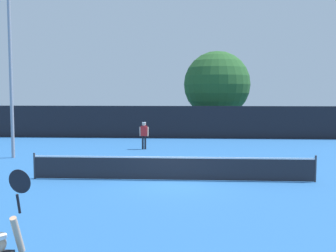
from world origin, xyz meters
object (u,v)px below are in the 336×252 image
tennis_ball (113,171)px  large_tree (217,85)px  player_receiving (144,133)px  parked_car_mid (298,124)px  parked_car_near (99,121)px  light_pole (10,57)px

tennis_ball → large_tree: bearing=72.7°
player_receiving → parked_car_mid: 17.07m
large_tree → parked_car_mid: large_tree is taller
parked_car_near → large_tree: bearing=-14.2°
parked_car_near → light_pole: bearing=-87.4°
parked_car_mid → tennis_ball: bearing=-130.8°
light_pole → parked_car_mid: 25.06m
tennis_ball → parked_car_near: bearing=104.5°
light_pole → tennis_ball: bearing=-30.4°
light_pole → parked_car_mid: bearing=39.1°
tennis_ball → parked_car_near: parked_car_near is taller
parked_car_near → parked_car_mid: 18.73m
light_pole → parked_car_mid: size_ratio=2.21×
player_receiving → parked_car_near: same height
light_pole → large_tree: light_pole is taller
tennis_ball → light_pole: bearing=149.6°
parked_car_mid → large_tree: bearing=-178.4°
tennis_ball → player_receiving: bearing=86.1°
player_receiving → parked_car_near: bearing=-66.9°
tennis_ball → parked_car_mid: 23.13m
tennis_ball → parked_car_mid: parked_car_mid is taller
player_receiving → light_pole: light_pole is taller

